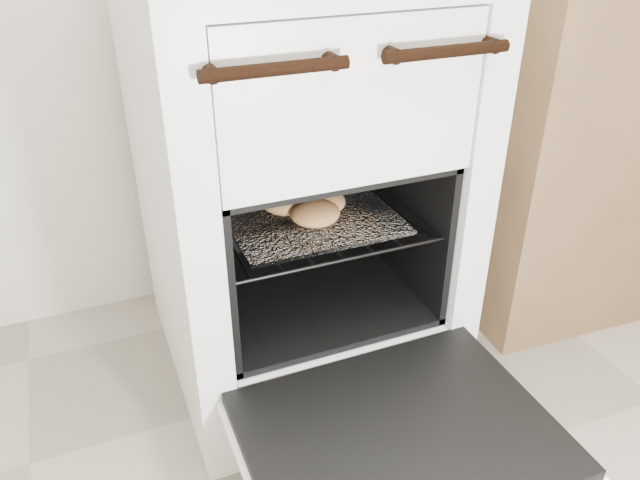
{
  "coord_description": "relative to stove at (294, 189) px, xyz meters",
  "views": [
    {
      "loc": [
        -0.45,
        0.0,
        1.03
      ],
      "look_at": [
        -0.03,
        1.02,
        0.4
      ],
      "focal_mm": 35.0,
      "sensor_mm": 36.0,
      "label": 1
    }
  ],
  "objects": [
    {
      "name": "stove",
      "position": [
        0.0,
        0.0,
        0.0
      ],
      "size": [
        0.6,
        0.67,
        0.92
      ],
      "color": "white",
      "rests_on": "ground"
    },
    {
      "name": "oven_door",
      "position": [
        -0.0,
        -0.51,
        -0.25
      ],
      "size": [
        0.54,
        0.42,
        0.04
      ],
      "color": "black",
      "rests_on": "stove"
    },
    {
      "name": "oven_rack",
      "position": [
        0.0,
        -0.07,
        -0.03
      ],
      "size": [
        0.44,
        0.42,
        0.01
      ],
      "color": "black",
      "rests_on": "stove"
    },
    {
      "name": "foil_sheet",
      "position": [
        -0.0,
        -0.09,
        -0.02
      ],
      "size": [
        0.34,
        0.3,
        0.01
      ],
      "primitive_type": "cube",
      "color": "white",
      "rests_on": "oven_rack"
    },
    {
      "name": "baked_rolls",
      "position": [
        -0.01,
        -0.09,
        0.0
      ],
      "size": [
        0.19,
        0.21,
        0.05
      ],
      "color": "tan",
      "rests_on": "foil_sheet"
    },
    {
      "name": "counter",
      "position": [
        0.94,
        0.07,
        0.01
      ],
      "size": [
        0.94,
        0.65,
        0.91
      ],
      "primitive_type": "cube",
      "rotation": [
        0.0,
        0.0,
        -0.05
      ],
      "color": "brown",
      "rests_on": "ground"
    }
  ]
}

